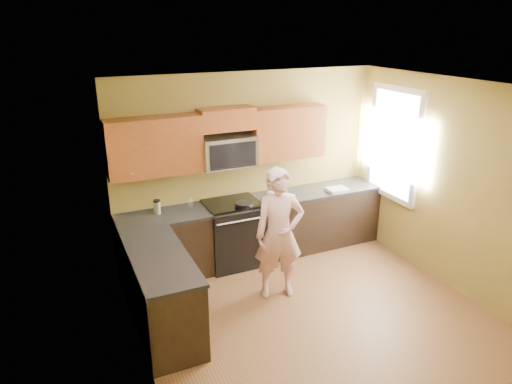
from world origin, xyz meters
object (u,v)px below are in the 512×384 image
frying_pan (244,206)px  butter_tub (284,195)px  woman (279,234)px  travel_mug (158,214)px  stove (233,233)px  microwave (228,166)px

frying_pan → butter_tub: frying_pan is taller
woman → travel_mug: (-1.26, 1.09, 0.07)m
butter_tub → woman: bearing=-120.2°
stove → frying_pan: bearing=-64.4°
stove → woman: bearing=-76.9°
microwave → frying_pan: bearing=-73.7°
stove → travel_mug: size_ratio=4.78×
travel_mug → woman: bearing=-40.8°
frying_pan → travel_mug: (-1.12, 0.28, -0.03)m
stove → butter_tub: size_ratio=8.45×
butter_tub → frying_pan: bearing=-162.2°
microwave → frying_pan: microwave is taller
stove → butter_tub: bearing=3.0°
frying_pan → microwave: bearing=99.7°
frying_pan → butter_tub: 0.78m
butter_tub → travel_mug: (-1.87, 0.05, 0.00)m
frying_pan → stove: bearing=109.0°
butter_tub → travel_mug: 1.87m
woman → travel_mug: bearing=153.6°
frying_pan → travel_mug: travel_mug is taller
frying_pan → woman: bearing=-86.8°
stove → frying_pan: 0.52m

